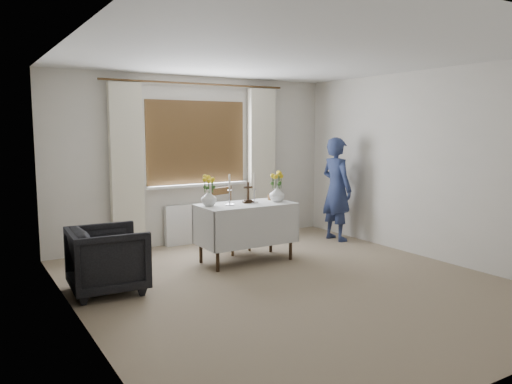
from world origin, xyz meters
TOP-DOWN VIEW (x-y plane):
  - ground at (0.00, 0.00)m, footprint 5.00×5.00m
  - altar_table at (0.06, 1.11)m, footprint 1.24×0.64m
  - wooden_chair at (0.14, 1.67)m, footprint 0.54×0.54m
  - armchair at (-1.81, 0.80)m, footprint 0.81×0.79m
  - person at (1.90, 1.48)m, footprint 0.41×0.60m
  - radiator at (0.00, 2.42)m, footprint 1.10×0.10m
  - wooden_cross at (0.11, 1.15)m, footprint 0.14×0.12m
  - candlestick_left at (-0.18, 1.11)m, footprint 0.11×0.11m
  - candlestick_right at (0.18, 1.09)m, footprint 0.12×0.12m
  - flower_vase_left at (-0.43, 1.20)m, footprint 0.22×0.22m
  - flower_vase_right at (0.51, 1.06)m, footprint 0.26×0.26m
  - wicker_basket at (0.58, 1.23)m, footprint 0.19×0.19m

SIDE VIEW (x-z plane):
  - ground at x=0.00m, z-range 0.00..0.00m
  - radiator at x=0.00m, z-range 0.00..0.60m
  - armchair at x=-1.81m, z-range 0.00..0.70m
  - altar_table at x=0.06m, z-range 0.00..0.76m
  - wooden_chair at x=0.14m, z-range 0.00..0.91m
  - wicker_basket at x=0.58m, z-range 0.76..0.83m
  - person at x=1.90m, z-range 0.00..1.59m
  - flower_vase_left at x=-0.43m, z-range 0.76..0.96m
  - flower_vase_right at x=0.51m, z-range 0.76..0.97m
  - wooden_cross at x=0.11m, z-range 0.76..1.04m
  - candlestick_right at x=0.18m, z-range 0.76..1.15m
  - candlestick_left at x=-0.18m, z-range 0.76..1.16m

